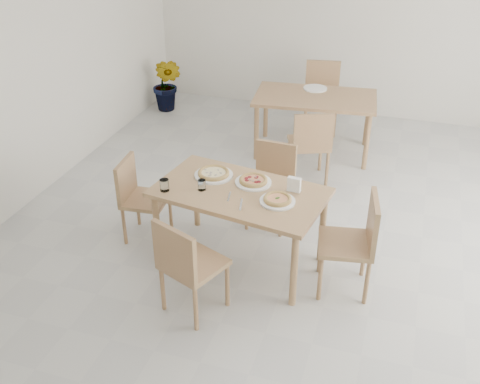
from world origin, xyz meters
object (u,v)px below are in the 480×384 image
(chair_back_n, at_px, (322,91))
(plate_empty, at_px, (315,88))
(main_table, at_px, (240,199))
(potted_plant, at_px, (167,84))
(tumbler_a, at_px, (202,185))
(chair_west, at_px, (138,193))
(pizza_margherita, at_px, (278,199))
(chair_east, at_px, (356,238))
(chair_north, at_px, (272,179))
(napkin_holder, at_px, (294,185))
(pizza_pepperoni, at_px, (253,180))
(chair_back_s, at_px, (311,141))
(second_table, at_px, (315,103))
(pizza_mushroom, at_px, (214,173))
(plate_margherita, at_px, (277,201))
(tumbler_b, at_px, (164,185))
(plate_pepperoni, at_px, (253,182))
(plate_mushroom, at_px, (214,175))
(chair_south, at_px, (186,262))

(chair_back_n, bearing_deg, plate_empty, -100.16)
(main_table, bearing_deg, potted_plant, 132.72)
(tumbler_a, bearing_deg, chair_west, 166.05)
(pizza_margherita, bearing_deg, chair_east, 1.04)
(chair_north, bearing_deg, potted_plant, 135.45)
(napkin_holder, distance_m, potted_plant, 4.08)
(chair_back_n, bearing_deg, pizza_pepperoni, -101.00)
(chair_east, distance_m, chair_back_s, 1.91)
(tumbler_a, bearing_deg, main_table, 14.93)
(main_table, relative_size, chair_east, 1.75)
(pizza_pepperoni, relative_size, napkin_holder, 2.02)
(second_table, distance_m, chair_back_n, 0.79)
(pizza_margherita, relative_size, pizza_mushroom, 0.85)
(pizza_margherita, bearing_deg, plate_margherita, 0.00)
(plate_margherita, xyz_separation_m, tumbler_a, (-0.68, 0.00, 0.04))
(tumbler_a, xyz_separation_m, chair_back_n, (0.43, 3.34, -0.26))
(main_table, bearing_deg, napkin_holder, 23.70)
(plate_margherita, distance_m, tumbler_a, 0.68)
(pizza_pepperoni, height_order, tumbler_a, tumbler_a)
(pizza_pepperoni, relative_size, potted_plant, 0.35)
(chair_west, distance_m, potted_plant, 3.31)
(chair_north, xyz_separation_m, chair_east, (0.94, -0.84, 0.04))
(chair_west, height_order, chair_back_s, chair_back_s)
(tumbler_b, height_order, chair_back_s, chair_back_s)
(pizza_mushroom, height_order, pizza_pepperoni, same)
(plate_pepperoni, relative_size, pizza_margherita, 1.03)
(plate_mushroom, height_order, plate_empty, same)
(chair_back_n, distance_m, plate_empty, 0.57)
(second_table, relative_size, chair_back_s, 1.75)
(chair_north, relative_size, chair_east, 0.93)
(plate_margherita, xyz_separation_m, second_table, (-0.19, 2.57, -0.09))
(potted_plant, bearing_deg, pizza_mushroom, -58.52)
(pizza_margherita, height_order, plate_empty, pizza_margherita)
(chair_south, xyz_separation_m, plate_margherita, (0.54, 0.71, 0.25))
(pizza_mushroom, bearing_deg, chair_north, 55.52)
(main_table, xyz_separation_m, plate_margherita, (0.36, -0.09, 0.09))
(tumbler_b, bearing_deg, chair_north, 53.46)
(chair_south, relative_size, second_table, 0.57)
(second_table, xyz_separation_m, potted_plant, (-2.34, 0.74, -0.26))
(chair_east, xyz_separation_m, tumbler_b, (-1.66, -0.12, 0.28))
(chair_south, height_order, pizza_pepperoni, chair_south)
(chair_west, bearing_deg, napkin_holder, -94.36)
(main_table, xyz_separation_m, pizza_pepperoni, (0.07, 0.16, 0.12))
(chair_west, height_order, chair_back_n, chair_back_n)
(chair_north, relative_size, chair_west, 1.02)
(main_table, relative_size, chair_west, 1.92)
(chair_north, xyz_separation_m, plate_pepperoni, (-0.02, -0.60, 0.27))
(tumbler_b, distance_m, napkin_holder, 1.12)
(pizza_mushroom, xyz_separation_m, chair_back_n, (0.42, 3.08, -0.24))
(tumbler_b, height_order, napkin_holder, napkin_holder)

